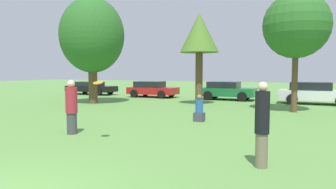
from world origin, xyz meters
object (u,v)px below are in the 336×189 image
object	(u,v)px
tree_0	(92,36)
parked_car_red	(152,89)
tree_2	(296,26)
frisbee	(98,83)
person_thrower	(72,107)
tree_1	(199,35)
parked_car_black	(91,88)
bystander_sitting	(199,110)
parked_car_white	(314,93)
person_catcher	(262,124)
parked_car_green	(227,90)

from	to	relation	value
tree_0	parked_car_red	bearing A→B (deg)	80.26
tree_2	parked_car_red	distance (m)	12.53
tree_2	tree_0	bearing A→B (deg)	-175.48
frisbee	parked_car_red	xyz separation A→B (m)	(-6.30, 14.62, -1.05)
tree_0	person_thrower	bearing A→B (deg)	-54.41
tree_2	parked_car_red	bearing A→B (deg)	155.18
tree_1	parked_car_black	distance (m)	12.90
bystander_sitting	tree_0	world-z (taller)	tree_0
tree_0	tree_1	xyz separation A→B (m)	(6.36, 2.27, -0.02)
parked_car_red	parked_car_white	bearing A→B (deg)	-2.73
person_catcher	parked_car_white	bearing A→B (deg)	-84.49
tree_0	parked_car_black	world-z (taller)	tree_0
person_catcher	tree_0	world-z (taller)	tree_0
person_catcher	bystander_sitting	world-z (taller)	person_catcher
tree_2	parked_car_white	bearing A→B (deg)	79.33
parked_car_black	tree_1	bearing A→B (deg)	-19.48
parked_car_black	parked_car_green	bearing A→B (deg)	-0.65
frisbee	person_thrower	bearing A→B (deg)	160.23
person_thrower	person_catcher	xyz separation A→B (m)	(6.12, -0.97, 0.04)
person_catcher	tree_2	world-z (taller)	tree_2
parked_car_white	parked_car_black	bearing A→B (deg)	177.23
person_catcher	parked_car_black	xyz separation A→B (m)	(-17.29, 15.23, -0.30)
person_thrower	tree_1	size ratio (longest dim) A/B	0.31
tree_0	tree_1	distance (m)	6.76
bystander_sitting	tree_1	size ratio (longest dim) A/B	0.20
tree_0	parked_car_red	distance (m)	7.08
person_catcher	tree_1	xyz separation A→B (m)	(-5.55, 11.33, 3.36)
tree_1	tree_2	size ratio (longest dim) A/B	0.95
person_thrower	bystander_sitting	world-z (taller)	person_thrower
tree_0	tree_2	bearing A→B (deg)	4.52
person_thrower	parked_car_black	bearing A→B (deg)	137.03
parked_car_black	parked_car_white	bearing A→B (deg)	-2.77
parked_car_black	person_catcher	bearing A→B (deg)	-42.50
parked_car_red	bystander_sitting	bearing A→B (deg)	-53.45
tree_0	parked_car_red	size ratio (longest dim) A/B	1.72
person_catcher	parked_car_green	distance (m)	16.09
tree_1	tree_2	world-z (taller)	tree_2
frisbee	parked_car_black	world-z (taller)	frisbee
parked_car_white	person_thrower	bearing A→B (deg)	-118.15
parked_car_red	parked_car_green	bearing A→B (deg)	1.68
parked_car_black	parked_car_red	bearing A→B (deg)	-2.84
parked_car_white	parked_car_red	bearing A→B (deg)	177.27
person_thrower	parked_car_white	bearing A→B (deg)	71.94
parked_car_green	parked_car_white	world-z (taller)	parked_car_white
person_thrower	parked_car_green	world-z (taller)	person_thrower
tree_0	parked_car_green	world-z (taller)	tree_0
tree_1	parked_car_white	size ratio (longest dim) A/B	1.29
parked_car_red	tree_0	bearing A→B (deg)	-100.87
frisbee	bystander_sitting	size ratio (longest dim) A/B	0.26
parked_car_white	bystander_sitting	bearing A→B (deg)	-114.77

